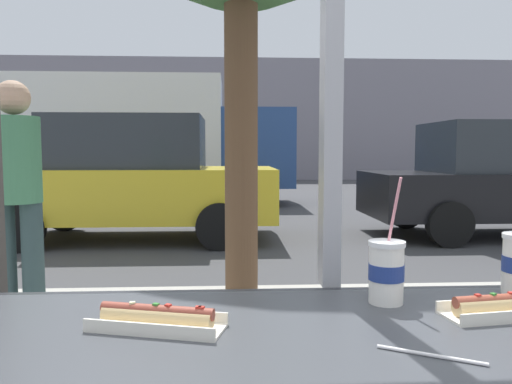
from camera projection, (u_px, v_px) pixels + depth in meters
name	position (u px, v px, depth m)	size (l,w,h in m)	color
ground_plane	(244.00, 222.00, 9.34)	(60.00, 60.00, 0.00)	#424244
sidewalk_strip	(276.00, 360.00, 2.97)	(16.00, 2.80, 0.15)	#B2ADA3
building_facade_far	(235.00, 120.00, 23.22)	(28.00, 1.20, 5.58)	gray
soda_cup_left	(386.00, 271.00, 1.20)	(0.09, 0.09, 0.31)	white
hotdog_tray_near	(502.00, 306.00, 1.11)	(0.28, 0.14, 0.05)	silver
hotdog_tray_far	(157.00, 318.00, 1.03)	(0.30, 0.17, 0.05)	silver
loose_straw	(431.00, 355.00, 0.89)	(0.01, 0.01, 0.19)	white
parked_car_yellow	(132.00, 179.00, 7.41)	(4.22, 1.98, 1.84)	gold
parked_car_black	(512.00, 180.00, 7.72)	(4.56, 1.92, 1.77)	black
box_truck	(145.00, 137.00, 12.30)	(6.95, 2.44, 3.10)	silver
pedestrian	(16.00, 188.00, 3.23)	(0.32, 0.32, 1.63)	#2E4243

